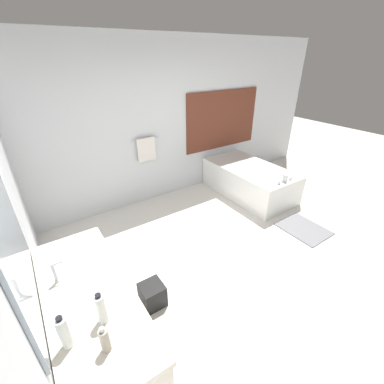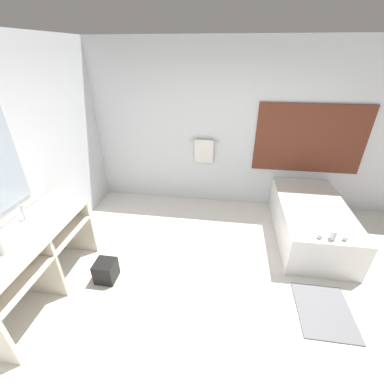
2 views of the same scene
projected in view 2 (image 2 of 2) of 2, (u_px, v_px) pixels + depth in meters
name	position (u px, v px, depth m)	size (l,w,h in m)	color
ground_plane	(209.00, 297.00, 2.97)	(16.00, 16.00, 0.00)	silver
wall_back_with_blinds	(226.00, 130.00, 4.23)	(7.40, 0.13, 2.70)	silver
vanity_counter	(33.00, 250.00, 2.73)	(0.59, 1.55, 0.87)	beige
sink_faucet	(23.00, 213.00, 2.78)	(0.09, 0.04, 0.18)	silver
bathtub	(310.00, 219.00, 3.80)	(0.93, 1.73, 0.67)	white
water_bottle_2	(0.00, 244.00, 2.29)	(0.07, 0.07, 0.24)	silver
waste_bin	(106.00, 271.00, 3.14)	(0.24, 0.24, 0.27)	black
bath_mat	(324.00, 311.00, 2.80)	(0.57, 0.70, 0.02)	slate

